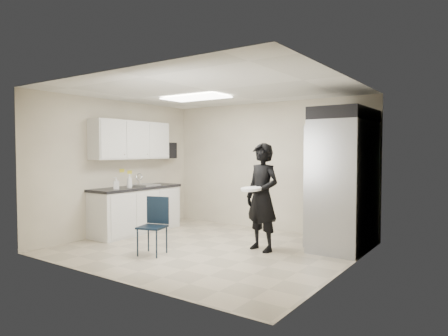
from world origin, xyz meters
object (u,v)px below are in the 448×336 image
Objects in this scene: folding_chair at (152,227)px; man_tuxedo at (262,197)px; commercial_fridge at (344,185)px; lower_counter at (136,211)px.

man_tuxedo reaches higher than folding_chair.
folding_chair is 1.81m from man_tuxedo.
commercial_fridge is 1.21× the size of man_tuxedo.
commercial_fridge reaches higher than folding_chair.
man_tuxedo is at bearing -138.96° from commercial_fridge.
commercial_fridge is 3.19m from folding_chair.
lower_counter is 2.78m from man_tuxedo.
man_tuxedo reaches higher than lower_counter.
commercial_fridge is at bearing 26.67° from folding_chair.
folding_chair is at bearing -35.07° from lower_counter.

